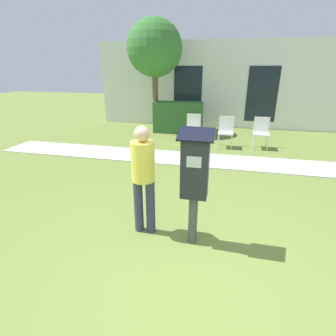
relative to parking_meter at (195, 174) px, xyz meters
name	(u,v)px	position (x,y,z in m)	size (l,w,h in m)	color
ground_plane	(192,277)	(0.10, -0.68, -1.02)	(40.00, 40.00, 0.00)	olive
sidewalk	(215,161)	(0.10, 3.42, -1.01)	(12.00, 1.10, 0.02)	beige
building_facade	(224,85)	(0.10, 7.68, 0.58)	(10.00, 0.26, 3.20)	white
parking_meter	(195,174)	(0.00, 0.00, 0.00)	(0.44, 0.31, 1.59)	#4C4C4C
person_standing	(143,173)	(-0.71, 0.09, -0.09)	(0.32, 0.32, 1.58)	#333851
outdoor_chair_left	(193,126)	(-0.70, 5.03, -0.49)	(0.44, 0.44, 0.90)	white
outdoor_chair_middle	(226,129)	(0.31, 4.83, -0.49)	(0.44, 0.44, 0.90)	white
outdoor_chair_right	(261,130)	(1.32, 4.95, -0.49)	(0.44, 0.44, 0.90)	white
hedge_row	(178,117)	(-1.43, 6.28, -0.47)	(1.74, 0.60, 1.10)	#33662D
tree	(155,49)	(-2.30, 6.37, 1.83)	(1.90, 1.90, 3.82)	brown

